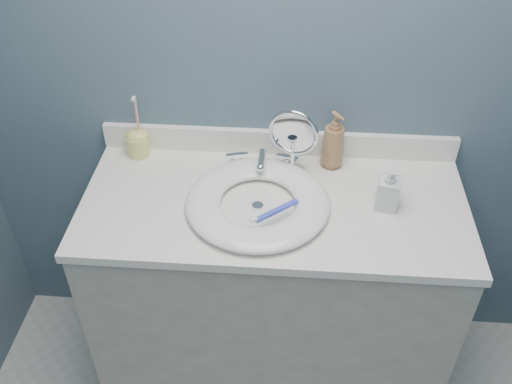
# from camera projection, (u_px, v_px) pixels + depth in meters

# --- Properties ---
(back_wall) EXTENTS (2.20, 0.02, 2.40)m
(back_wall) POSITION_uv_depth(u_px,v_px,m) (280.00, 68.00, 1.80)
(back_wall) COLOR slate
(back_wall) RESTS_ON ground
(vanity_cabinet) EXTENTS (1.20, 0.55, 0.85)m
(vanity_cabinet) POSITION_uv_depth(u_px,v_px,m) (272.00, 295.00, 2.09)
(vanity_cabinet) COLOR #B6B3A7
(vanity_cabinet) RESTS_ON ground
(countertop) EXTENTS (1.22, 0.57, 0.03)m
(countertop) POSITION_uv_depth(u_px,v_px,m) (274.00, 205.00, 1.81)
(countertop) COLOR white
(countertop) RESTS_ON vanity_cabinet
(backsplash) EXTENTS (1.22, 0.02, 0.09)m
(backsplash) POSITION_uv_depth(u_px,v_px,m) (278.00, 142.00, 1.97)
(backsplash) COLOR white
(backsplash) RESTS_ON countertop
(basin) EXTENTS (0.45, 0.45, 0.04)m
(basin) POSITION_uv_depth(u_px,v_px,m) (258.00, 202.00, 1.77)
(basin) COLOR white
(basin) RESTS_ON countertop
(drain) EXTENTS (0.04, 0.04, 0.01)m
(drain) POSITION_uv_depth(u_px,v_px,m) (258.00, 206.00, 1.78)
(drain) COLOR silver
(drain) RESTS_ON countertop
(faucet) EXTENTS (0.25, 0.13, 0.07)m
(faucet) POSITION_uv_depth(u_px,v_px,m) (262.00, 162.00, 1.91)
(faucet) COLOR silver
(faucet) RESTS_ON countertop
(makeup_mirror) EXTENTS (0.16, 0.09, 0.24)m
(makeup_mirror) POSITION_uv_depth(u_px,v_px,m) (293.00, 140.00, 1.82)
(makeup_mirror) COLOR silver
(makeup_mirror) RESTS_ON countertop
(soap_bottle_amber) EXTENTS (0.11, 0.11, 0.20)m
(soap_bottle_amber) POSITION_uv_depth(u_px,v_px,m) (334.00, 140.00, 1.88)
(soap_bottle_amber) COLOR #996C45
(soap_bottle_amber) RESTS_ON countertop
(soap_bottle_clear) EXTENTS (0.08, 0.08, 0.15)m
(soap_bottle_clear) POSITION_uv_depth(u_px,v_px,m) (389.00, 187.00, 1.73)
(soap_bottle_clear) COLOR silver
(soap_bottle_clear) RESTS_ON countertop
(toothbrush_holder) EXTENTS (0.08, 0.08, 0.23)m
(toothbrush_holder) POSITION_uv_depth(u_px,v_px,m) (138.00, 142.00, 1.96)
(toothbrush_holder) COLOR #DFDD6F
(toothbrush_holder) RESTS_ON countertop
(toothbrush_lying) EXTENTS (0.14, 0.12, 0.02)m
(toothbrush_lying) POSITION_uv_depth(u_px,v_px,m) (275.00, 211.00, 1.69)
(toothbrush_lying) COLOR blue
(toothbrush_lying) RESTS_ON basin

